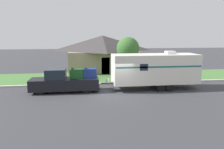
% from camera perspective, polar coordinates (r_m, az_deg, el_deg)
% --- Properties ---
extents(ground_plane, '(120.00, 120.00, 0.00)m').
position_cam_1_polar(ground_plane, '(18.22, 1.74, -5.09)').
color(ground_plane, '#38383D').
extents(curb_strip, '(80.00, 0.30, 0.14)m').
position_cam_1_polar(curb_strip, '(21.80, 0.12, -2.31)').
color(curb_strip, beige).
rests_on(curb_strip, ground_plane).
extents(lawn_strip, '(80.00, 7.00, 0.03)m').
position_cam_1_polar(lawn_strip, '(25.36, -1.01, -0.64)').
color(lawn_strip, '#477538').
rests_on(lawn_strip, ground_plane).
extents(house_across_street, '(9.85, 8.28, 4.75)m').
position_cam_1_polar(house_across_street, '(30.54, -2.45, 5.87)').
color(house_across_street, gray).
rests_on(house_across_street, ground_plane).
extents(pickup_truck, '(5.88, 1.90, 2.08)m').
position_cam_1_polar(pickup_truck, '(19.19, -12.13, -1.73)').
color(pickup_truck, black).
rests_on(pickup_truck, ground_plane).
extents(travel_trailer, '(8.71, 2.51, 3.42)m').
position_cam_1_polar(travel_trailer, '(20.03, 11.15, 1.52)').
color(travel_trailer, black).
rests_on(travel_trailer, ground_plane).
extents(mailbox, '(0.48, 0.20, 1.35)m').
position_cam_1_polar(mailbox, '(24.69, 16.90, 1.01)').
color(mailbox, brown).
rests_on(mailbox, ground_plane).
extents(tree_in_yard, '(2.57, 2.57, 4.61)m').
position_cam_1_polar(tree_in_yard, '(24.89, 4.18, 6.78)').
color(tree_in_yard, brown).
rests_on(tree_in_yard, ground_plane).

